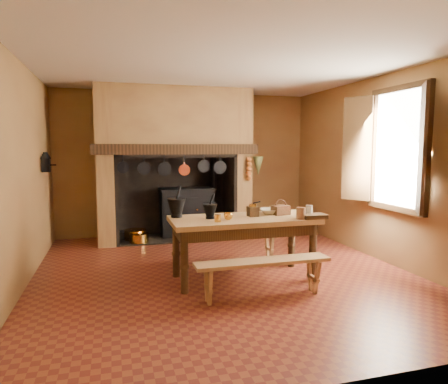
{
  "coord_description": "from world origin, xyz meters",
  "views": [
    {
      "loc": [
        -1.43,
        -5.16,
        1.72
      ],
      "look_at": [
        0.1,
        0.3,
        1.09
      ],
      "focal_mm": 32.0,
      "sensor_mm": 36.0,
      "label": 1
    }
  ],
  "objects_px": {
    "mixing_bowl": "(271,211)",
    "wicker_basket": "(281,210)",
    "iron_range": "(187,211)",
    "work_table": "(243,227)",
    "coffee_grinder": "(253,211)",
    "bench_front": "(263,269)"
  },
  "relations": [
    {
      "from": "mixing_bowl",
      "to": "wicker_basket",
      "type": "bearing_deg",
      "value": -36.96
    },
    {
      "from": "iron_range",
      "to": "work_table",
      "type": "relative_size",
      "value": 0.85
    },
    {
      "from": "work_table",
      "to": "mixing_bowl",
      "type": "relative_size",
      "value": 6.53
    },
    {
      "from": "iron_range",
      "to": "coffee_grinder",
      "type": "relative_size",
      "value": 7.97
    },
    {
      "from": "wicker_basket",
      "to": "iron_range",
      "type": "bearing_deg",
      "value": 95.67
    },
    {
      "from": "bench_front",
      "to": "wicker_basket",
      "type": "bearing_deg",
      "value": 54.4
    },
    {
      "from": "coffee_grinder",
      "to": "mixing_bowl",
      "type": "xyz_separation_m",
      "value": [
        0.29,
        0.1,
        -0.04
      ]
    },
    {
      "from": "mixing_bowl",
      "to": "wicker_basket",
      "type": "xyz_separation_m",
      "value": [
        0.11,
        -0.08,
        0.03
      ]
    },
    {
      "from": "work_table",
      "to": "iron_range",
      "type": "bearing_deg",
      "value": 94.91
    },
    {
      "from": "work_table",
      "to": "coffee_grinder",
      "type": "relative_size",
      "value": 9.41
    },
    {
      "from": "work_table",
      "to": "coffee_grinder",
      "type": "height_order",
      "value": "coffee_grinder"
    },
    {
      "from": "coffee_grinder",
      "to": "iron_range",
      "type": "bearing_deg",
      "value": 94.36
    },
    {
      "from": "coffee_grinder",
      "to": "wicker_basket",
      "type": "distance_m",
      "value": 0.41
    },
    {
      "from": "iron_range",
      "to": "wicker_basket",
      "type": "bearing_deg",
      "value": -73.71
    },
    {
      "from": "iron_range",
      "to": "wicker_basket",
      "type": "distance_m",
      "value": 2.84
    },
    {
      "from": "work_table",
      "to": "wicker_basket",
      "type": "bearing_deg",
      "value": 6.85
    },
    {
      "from": "wicker_basket",
      "to": "bench_front",
      "type": "bearing_deg",
      "value": -136.22
    },
    {
      "from": "work_table",
      "to": "bench_front",
      "type": "distance_m",
      "value": 0.79
    },
    {
      "from": "iron_range",
      "to": "work_table",
      "type": "xyz_separation_m",
      "value": [
        0.24,
        -2.76,
        0.2
      ]
    },
    {
      "from": "coffee_grinder",
      "to": "mixing_bowl",
      "type": "bearing_deg",
      "value": 15.92
    },
    {
      "from": "work_table",
      "to": "mixing_bowl",
      "type": "height_order",
      "value": "mixing_bowl"
    },
    {
      "from": "coffee_grinder",
      "to": "work_table",
      "type": "bearing_deg",
      "value": -166.17
    }
  ]
}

